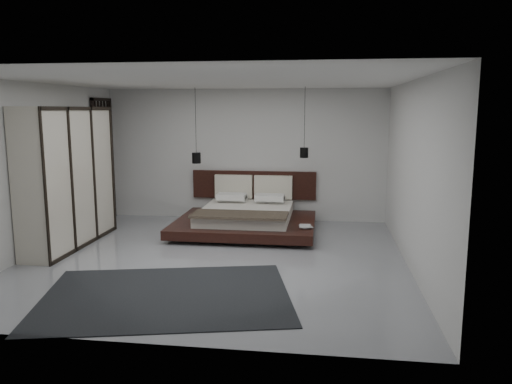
# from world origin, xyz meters

# --- Properties ---
(floor) EXTENTS (6.00, 6.00, 0.00)m
(floor) POSITION_xyz_m (0.00, 0.00, 0.00)
(floor) COLOR gray
(floor) RESTS_ON ground
(ceiling) EXTENTS (6.00, 6.00, 0.00)m
(ceiling) POSITION_xyz_m (0.00, 0.00, 2.80)
(ceiling) COLOR white
(ceiling) RESTS_ON wall_back
(wall_back) EXTENTS (6.00, 0.00, 6.00)m
(wall_back) POSITION_xyz_m (0.00, 3.00, 1.40)
(wall_back) COLOR silver
(wall_back) RESTS_ON floor
(wall_front) EXTENTS (6.00, 0.00, 6.00)m
(wall_front) POSITION_xyz_m (0.00, -3.00, 1.40)
(wall_front) COLOR silver
(wall_front) RESTS_ON floor
(wall_left) EXTENTS (0.00, 6.00, 6.00)m
(wall_left) POSITION_xyz_m (-3.00, 0.00, 1.40)
(wall_left) COLOR silver
(wall_left) RESTS_ON floor
(wall_right) EXTENTS (0.00, 6.00, 6.00)m
(wall_right) POSITION_xyz_m (3.00, 0.00, 1.40)
(wall_right) COLOR silver
(wall_right) RESTS_ON floor
(lattice_screen) EXTENTS (0.05, 0.90, 2.60)m
(lattice_screen) POSITION_xyz_m (-2.95, 2.45, 1.30)
(lattice_screen) COLOR black
(lattice_screen) RESTS_ON floor
(bed) EXTENTS (2.67, 2.35, 1.06)m
(bed) POSITION_xyz_m (0.20, 1.91, 0.28)
(bed) COLOR black
(bed) RESTS_ON floor
(book_lower) EXTENTS (0.28, 0.32, 0.03)m
(book_lower) POSITION_xyz_m (1.30, 1.27, 0.26)
(book_lower) COLOR #99724C
(book_lower) RESTS_ON bed
(book_upper) EXTENTS (0.21, 0.28, 0.02)m
(book_upper) POSITION_xyz_m (1.28, 1.24, 0.28)
(book_upper) COLOR #99724C
(book_upper) RESTS_ON book_lower
(pendant_left) EXTENTS (0.18, 0.18, 1.52)m
(pendant_left) POSITION_xyz_m (-0.90, 2.32, 1.39)
(pendant_left) COLOR black
(pendant_left) RESTS_ON ceiling
(pendant_right) EXTENTS (0.17, 0.17, 1.38)m
(pendant_right) POSITION_xyz_m (1.30, 2.32, 1.53)
(pendant_right) COLOR black
(pendant_right) RESTS_ON ceiling
(wardrobe) EXTENTS (0.58, 2.46, 2.41)m
(wardrobe) POSITION_xyz_m (-2.70, 0.45, 1.21)
(wardrobe) COLOR beige
(wardrobe) RESTS_ON floor
(rug) EXTENTS (3.55, 2.88, 0.01)m
(rug) POSITION_xyz_m (-0.27, -1.70, 0.01)
(rug) COLOR black
(rug) RESTS_ON floor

